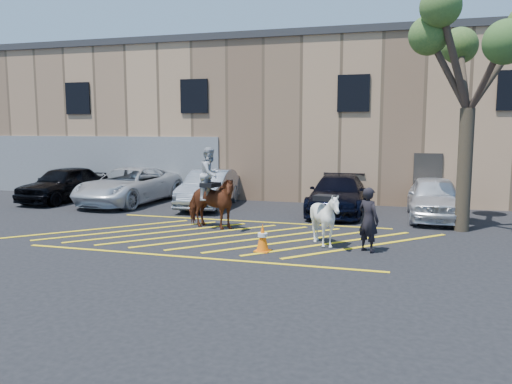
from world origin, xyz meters
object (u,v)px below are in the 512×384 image
(car_white_pickup, at_px, (129,186))
(mounted_bay, at_px, (210,196))
(handler, at_px, (368,220))
(traffic_cone, at_px, (263,238))
(car_black_suv, at_px, (64,184))
(car_blue_suv, at_px, (338,194))
(car_white_suv, at_px, (434,198))
(tree, at_px, (471,44))
(saddled_white, at_px, (325,219))
(car_silver_sedan, at_px, (209,189))

(car_white_pickup, distance_m, mounted_bay, 6.60)
(handler, xyz_separation_m, traffic_cone, (-2.64, -0.72, -0.48))
(car_white_pickup, xyz_separation_m, mounted_bay, (5.22, -4.02, 0.29))
(car_black_suv, bearing_deg, traffic_cone, -26.20)
(car_blue_suv, relative_size, handler, 2.91)
(car_white_pickup, xyz_separation_m, handler, (10.25, -5.75, 0.08))
(car_black_suv, bearing_deg, handler, -18.42)
(car_white_suv, xyz_separation_m, tree, (0.69, -1.99, 4.94))
(car_white_pickup, distance_m, tree, 13.99)
(mounted_bay, height_order, saddled_white, mounted_bay)
(saddled_white, distance_m, traffic_cone, 1.83)
(mounted_bay, bearing_deg, car_white_pickup, 142.40)
(car_white_suv, distance_m, traffic_cone, 7.75)
(car_blue_suv, height_order, mounted_bay, mounted_bay)
(car_silver_sedan, xyz_separation_m, mounted_bay, (1.64, -4.13, 0.30))
(car_white_pickup, height_order, saddled_white, car_white_pickup)
(saddled_white, bearing_deg, car_white_pickup, 148.97)
(car_silver_sedan, distance_m, handler, 8.87)
(car_black_suv, relative_size, car_silver_sedan, 1.00)
(car_white_suv, bearing_deg, car_blue_suv, 174.88)
(handler, bearing_deg, traffic_cone, 52.19)
(car_silver_sedan, distance_m, traffic_cone, 7.72)
(car_blue_suv, height_order, handler, handler)
(handler, xyz_separation_m, mounted_bay, (-5.03, 1.73, 0.20))
(car_white_pickup, relative_size, tree, 0.75)
(handler, bearing_deg, car_silver_sedan, -4.48)
(car_white_pickup, bearing_deg, tree, -4.95)
(car_black_suv, bearing_deg, car_white_pickup, 7.30)
(mounted_bay, distance_m, saddled_white, 4.14)
(car_blue_suv, bearing_deg, traffic_cone, -100.81)
(car_black_suv, xyz_separation_m, saddled_white, (12.21, -5.30, -0.01))
(car_silver_sedan, distance_m, saddled_white, 7.84)
(car_white_pickup, relative_size, traffic_cone, 7.52)
(car_black_suv, height_order, tree, tree)
(car_blue_suv, xyz_separation_m, car_white_suv, (3.41, -0.28, 0.04))
(car_black_suv, xyz_separation_m, traffic_cone, (10.73, -6.31, -0.40))
(car_silver_sedan, distance_m, car_white_suv, 8.63)
(car_black_suv, distance_m, car_white_suv, 15.33)
(car_white_pickup, bearing_deg, traffic_cone, -35.49)
(car_white_suv, relative_size, handler, 2.61)
(car_black_suv, distance_m, mounted_bay, 9.20)
(car_blue_suv, xyz_separation_m, tree, (4.10, -2.26, 4.98))
(car_silver_sedan, xyz_separation_m, car_blue_suv, (5.22, -0.08, -0.04))
(car_white_suv, relative_size, traffic_cone, 6.04)
(car_black_suv, height_order, mounted_bay, mounted_bay)
(car_white_suv, bearing_deg, tree, -71.23)
(car_white_suv, relative_size, tree, 0.60)
(car_blue_suv, distance_m, handler, 5.95)
(handler, height_order, saddled_white, handler)
(mounted_bay, bearing_deg, saddled_white, -20.52)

